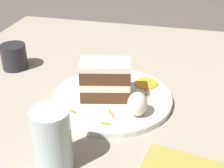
% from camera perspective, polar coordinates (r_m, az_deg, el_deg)
% --- Properties ---
extents(ground_plane, '(6.00, 6.00, 0.00)m').
position_cam_1_polar(ground_plane, '(0.76, -2.65, -5.97)').
color(ground_plane, '#4C4742').
rests_on(ground_plane, ground).
extents(dining_table, '(1.16, 0.96, 0.03)m').
position_cam_1_polar(dining_table, '(0.75, -2.68, -4.91)').
color(dining_table, gray).
rests_on(dining_table, ground).
extents(plate, '(0.29, 0.29, 0.01)m').
position_cam_1_polar(plate, '(0.75, 0.00, -2.61)').
color(plate, white).
rests_on(plate, dining_table).
extents(cake_slice, '(0.09, 0.12, 0.09)m').
position_cam_1_polar(cake_slice, '(0.72, -1.22, 0.76)').
color(cake_slice, '#4C2D19').
rests_on(cake_slice, plate).
extents(cream_dollop, '(0.05, 0.04, 0.05)m').
position_cam_1_polar(cream_dollop, '(0.67, 4.67, -3.65)').
color(cream_dollop, silver).
rests_on(cream_dollop, plate).
extents(orange_garnish, '(0.06, 0.06, 0.00)m').
position_cam_1_polar(orange_garnish, '(0.80, 6.22, 0.13)').
color(orange_garnish, orange).
rests_on(orange_garnish, plate).
extents(carrot_shreds_scatter, '(0.22, 0.17, 0.00)m').
position_cam_1_polar(carrot_shreds_scatter, '(0.74, 0.72, -2.26)').
color(carrot_shreds_scatter, orange).
rests_on(carrot_shreds_scatter, plate).
extents(drinking_glass, '(0.07, 0.07, 0.12)m').
position_cam_1_polar(drinking_glass, '(0.56, -10.77, -10.56)').
color(drinking_glass, silver).
rests_on(drinking_glass, dining_table).
extents(coffee_mug, '(0.07, 0.07, 0.07)m').
position_cam_1_polar(coffee_mug, '(0.93, -17.51, 4.97)').
color(coffee_mug, '#232328').
rests_on(coffee_mug, dining_table).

